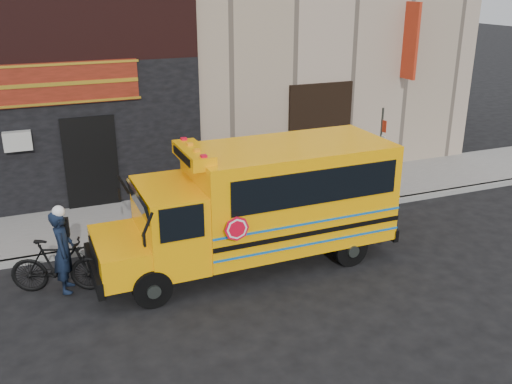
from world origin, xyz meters
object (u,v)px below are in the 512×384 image
Objects in this scene: bicycle at (58,266)px; cyclist at (64,253)px; school_bus at (263,201)px; sign_pole at (380,149)px.

cyclist is (0.14, -0.09, 0.30)m from bicycle.
cyclist reaches higher than bicycle.
school_bus is at bearing -75.20° from bicycle.
sign_pole is 9.54m from bicycle.
school_bus is 3.48× the size of bicycle.
bicycle is 1.11× the size of cyclist.
sign_pole reaches higher than bicycle.
sign_pole is 1.54× the size of cyclist.
cyclist is (-9.12, -2.23, -0.64)m from sign_pole.
school_bus reaches higher than sign_pole.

